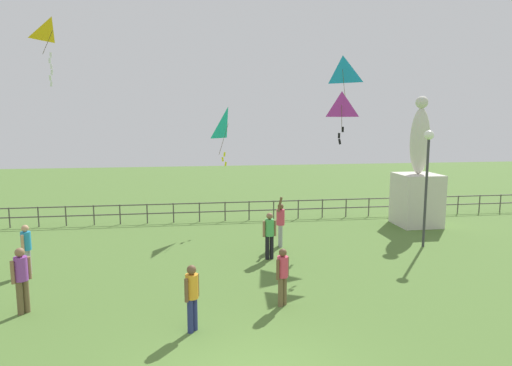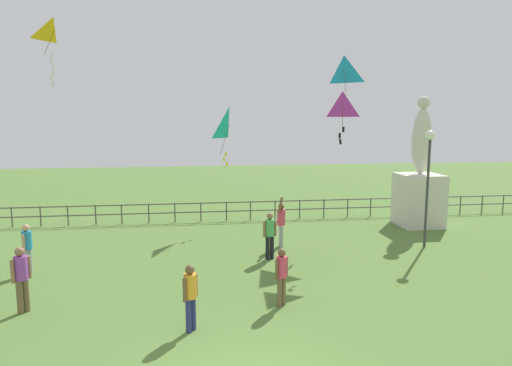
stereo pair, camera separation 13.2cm
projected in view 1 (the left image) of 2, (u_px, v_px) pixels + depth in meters
statue_monument at (417, 187)px, 20.81m from camera, size 1.86×1.86×5.99m
lamppost at (427, 163)px, 17.04m from camera, size 0.36×0.36×4.54m
person_0 at (21, 276)px, 11.37m from camera, size 0.38×0.42×1.74m
person_2 at (269, 233)px, 15.82m from camera, size 0.50×0.31×1.68m
person_3 at (192, 294)px, 10.40m from camera, size 0.34×0.40×1.62m
person_4 at (283, 273)px, 11.86m from camera, size 0.39×0.33×1.57m
person_5 at (280, 221)px, 17.39m from camera, size 0.34×0.52×2.01m
person_6 at (26, 246)px, 14.19m from camera, size 0.30×0.49×1.64m
kite_2 at (228, 125)px, 19.95m from camera, size 1.00×1.03×2.65m
kite_3 at (343, 71)px, 18.61m from camera, size 1.08×1.02×2.39m
kite_5 at (52, 33)px, 16.99m from camera, size 0.99×1.09×2.52m
kite_6 at (342, 106)px, 15.95m from camera, size 0.92×0.65×1.88m
waterfront_railing at (209, 209)px, 21.73m from camera, size 36.02×0.06×0.95m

